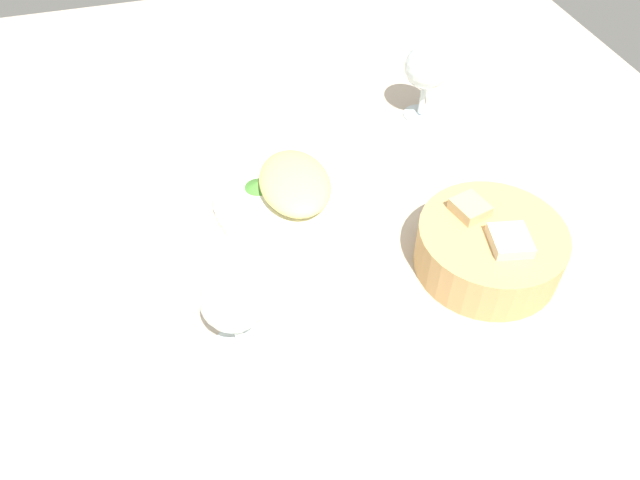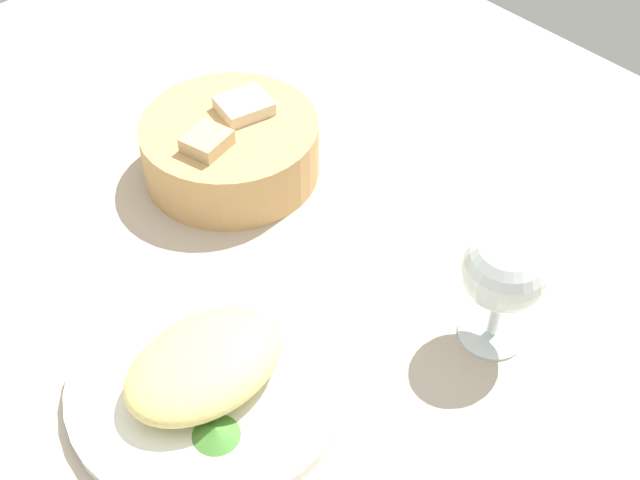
{
  "view_description": "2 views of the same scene",
  "coord_description": "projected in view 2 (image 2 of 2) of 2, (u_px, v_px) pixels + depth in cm",
  "views": [
    {
      "loc": [
        66.37,
        -15.29,
        60.98
      ],
      "look_at": [
        14.67,
        -0.51,
        4.06
      ],
      "focal_mm": 34.04,
      "sensor_mm": 36.0,
      "label": 1
    },
    {
      "loc": [
        -19.45,
        -38.89,
        61.59
      ],
      "look_at": [
        17.7,
        2.12,
        5.49
      ],
      "focal_mm": 48.23,
      "sensor_mm": 36.0,
      "label": 2
    }
  ],
  "objects": [
    {
      "name": "ground_plane",
      "position": [
        184.0,
        404.0,
        0.74
      ],
      "size": [
        140.0,
        140.0,
        2.0
      ],
      "primitive_type": "cube",
      "color": "#B8A994"
    },
    {
      "name": "plate",
      "position": [
        207.0,
        383.0,
        0.73
      ],
      "size": [
        24.02,
        24.02,
        1.4
      ],
      "primitive_type": "cylinder",
      "color": "white",
      "rests_on": "ground_plane"
    },
    {
      "name": "omelette",
      "position": [
        204.0,
        365.0,
        0.71
      ],
      "size": [
        14.68,
        10.47,
        3.99
      ],
      "primitive_type": "ellipsoid",
      "rotation": [
        0.0,
        0.0,
        -0.02
      ],
      "color": "#E5D075",
      "rests_on": "plate"
    },
    {
      "name": "lettuce_garnish",
      "position": [
        216.0,
        432.0,
        0.69
      ],
      "size": [
        3.99,
        3.99,
        1.02
      ],
      "primitive_type": "cone",
      "color": "#458431",
      "rests_on": "plate"
    },
    {
      "name": "bread_basket",
      "position": [
        231.0,
        147.0,
        0.91
      ],
      "size": [
        18.9,
        18.9,
        8.09
      ],
      "color": "tan",
      "rests_on": "ground_plane"
    },
    {
      "name": "wine_glass_near",
      "position": [
        504.0,
        274.0,
        0.72
      ],
      "size": [
        7.41,
        7.41,
        12.32
      ],
      "color": "silver",
      "rests_on": "ground_plane"
    }
  ]
}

